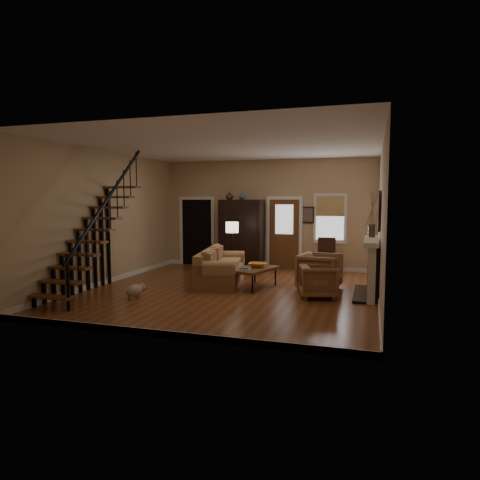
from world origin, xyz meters
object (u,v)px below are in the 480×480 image
(coffee_table, at_px, (254,278))
(armchair_left, at_px, (319,281))
(sofa, at_px, (221,268))
(armchair_right, at_px, (320,271))
(side_chair, at_px, (326,256))
(armoire, at_px, (242,234))
(floor_lamp, at_px, (232,250))

(coffee_table, relative_size, armchair_left, 1.62)
(sofa, distance_m, coffee_table, 0.94)
(sofa, distance_m, armchair_right, 2.43)
(armchair_right, height_order, side_chair, side_chair)
(armchair_right, distance_m, side_chair, 2.16)
(armchair_left, height_order, armchair_right, armchair_right)
(armoire, distance_m, sofa, 2.53)
(sofa, height_order, floor_lamp, floor_lamp)
(armchair_left, bearing_deg, floor_lamp, 40.11)
(armchair_right, relative_size, side_chair, 0.92)
(coffee_table, bearing_deg, sofa, 166.88)
(floor_lamp, bearing_deg, coffee_table, -52.25)
(armoire, height_order, side_chair, armoire)
(sofa, height_order, coffee_table, sofa)
(armoire, bearing_deg, sofa, -85.09)
(armoire, bearing_deg, armchair_right, -41.78)
(coffee_table, height_order, floor_lamp, floor_lamp)
(armoire, xyz_separation_m, armchair_left, (2.71, -3.21, -0.70))
(coffee_table, bearing_deg, armchair_left, -19.42)
(armchair_left, xyz_separation_m, floor_lamp, (-2.54, 1.78, 0.40))
(coffee_table, relative_size, armchair_right, 1.34)
(coffee_table, distance_m, armchair_right, 1.56)
(side_chair, bearing_deg, sofa, -136.28)
(armoire, xyz_separation_m, armchair_right, (2.64, -2.36, -0.62))
(armoire, relative_size, floor_lamp, 1.40)
(sofa, relative_size, side_chair, 2.16)
(sofa, relative_size, floor_lamp, 1.47)
(sofa, bearing_deg, side_chair, 33.16)
(armchair_left, xyz_separation_m, armchair_right, (-0.07, 0.86, 0.07))
(coffee_table, distance_m, floor_lamp, 1.62)
(armoire, xyz_separation_m, side_chair, (2.55, -0.20, -0.54))
(armchair_left, bearing_deg, armchair_right, -10.02)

